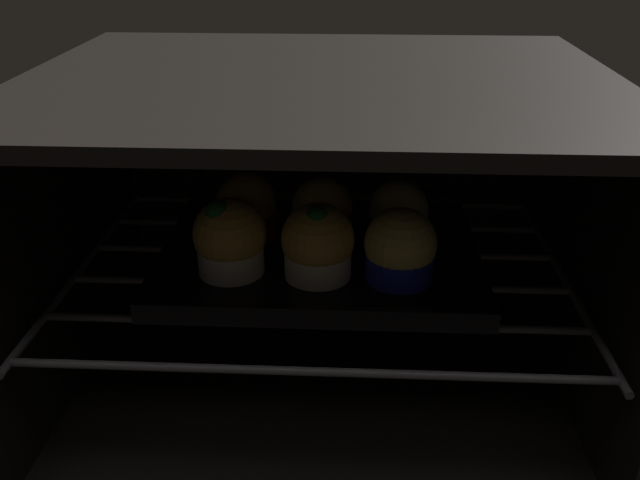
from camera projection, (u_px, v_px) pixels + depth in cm
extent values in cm
cube|color=black|center=(320.00, 371.00, 82.56)|extent=(59.00, 47.00, 1.50)
cube|color=black|center=(320.00, 81.00, 66.85)|extent=(59.00, 47.00, 1.50)
cube|color=black|center=(328.00, 170.00, 95.08)|extent=(59.00, 1.50, 34.00)
cube|color=black|center=(66.00, 236.00, 75.99)|extent=(1.50, 47.00, 34.00)
cube|color=black|center=(583.00, 247.00, 73.42)|extent=(1.50, 47.00, 34.00)
cylinder|color=#4C494C|center=(309.00, 371.00, 59.19)|extent=(54.00, 0.80, 0.80)
cylinder|color=#4C494C|center=(314.00, 324.00, 66.00)|extent=(54.00, 0.80, 0.80)
cylinder|color=#4C494C|center=(318.00, 285.00, 72.81)|extent=(54.00, 0.80, 0.80)
cylinder|color=#4C494C|center=(322.00, 253.00, 79.62)|extent=(54.00, 0.80, 0.80)
cylinder|color=#4C494C|center=(324.00, 226.00, 86.42)|extent=(54.00, 0.80, 0.80)
cylinder|color=#4C494C|center=(327.00, 202.00, 93.23)|extent=(54.00, 0.80, 0.80)
cylinder|color=#4C494C|center=(86.00, 262.00, 77.42)|extent=(0.80, 42.00, 0.80)
cylinder|color=#4C494C|center=(561.00, 274.00, 75.01)|extent=(0.80, 42.00, 0.80)
cube|color=black|center=(320.00, 260.00, 75.90)|extent=(35.14, 26.25, 1.20)
cube|color=black|center=(313.00, 312.00, 64.01)|extent=(35.14, 0.80, 1.00)
cube|color=black|center=(325.00, 206.00, 86.81)|extent=(35.14, 0.80, 1.00)
cube|color=black|center=(169.00, 248.00, 76.18)|extent=(0.80, 26.25, 1.00)
cube|color=black|center=(474.00, 255.00, 74.64)|extent=(0.80, 26.25, 1.00)
cylinder|color=silver|center=(231.00, 258.00, 71.60)|extent=(7.06, 7.06, 3.13)
sphere|color=gold|center=(230.00, 234.00, 70.34)|extent=(7.74, 7.74, 7.74)
sphere|color=#19511E|center=(217.00, 212.00, 68.08)|extent=(2.44, 2.44, 2.44)
cylinder|color=silver|center=(320.00, 262.00, 70.79)|extent=(7.06, 7.06, 3.13)
sphere|color=gold|center=(320.00, 239.00, 69.60)|extent=(7.67, 7.67, 7.67)
sphere|color=#19511E|center=(314.00, 217.00, 67.40)|extent=(2.39, 2.39, 2.39)
cylinder|color=#1928B7|center=(399.00, 265.00, 70.22)|extent=(7.06, 7.06, 3.13)
sphere|color=#DBBC60|center=(400.00, 243.00, 69.11)|extent=(7.53, 7.53, 7.53)
sphere|color=#28702D|center=(400.00, 226.00, 67.57)|extent=(1.72, 1.72, 1.72)
cylinder|color=red|center=(248.00, 223.00, 79.60)|extent=(7.06, 7.06, 3.13)
sphere|color=gold|center=(247.00, 202.00, 78.40)|extent=(7.05, 7.05, 7.05)
sphere|color=#1E6023|center=(246.00, 182.00, 77.69)|extent=(1.90, 1.90, 1.90)
cylinder|color=silver|center=(321.00, 226.00, 78.90)|extent=(7.06, 7.06, 3.13)
sphere|color=#DBBC60|center=(321.00, 207.00, 77.85)|extent=(7.14, 7.14, 7.14)
sphere|color=#1E6023|center=(334.00, 190.00, 76.92)|extent=(2.21, 2.21, 2.21)
cylinder|color=#7A238C|center=(398.00, 227.00, 78.67)|extent=(7.06, 7.06, 3.13)
sphere|color=#E0CC7A|center=(399.00, 209.00, 77.68)|extent=(6.93, 6.93, 6.93)
sphere|color=#19511E|center=(410.00, 191.00, 76.85)|extent=(2.48, 2.48, 2.48)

